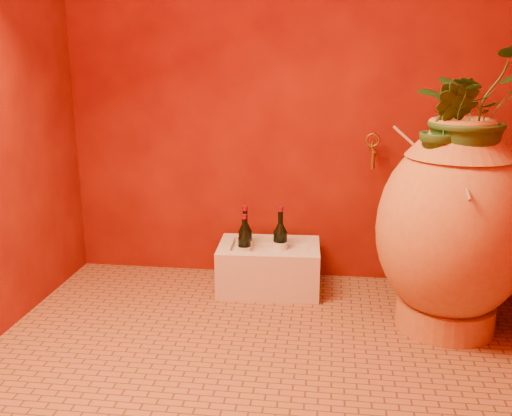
# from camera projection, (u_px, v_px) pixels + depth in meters

# --- Properties ---
(floor) EXTENTS (2.50, 2.50, 0.00)m
(floor) POSITION_uv_depth(u_px,v_px,m) (262.00, 356.00, 2.52)
(floor) COLOR brown
(floor) RESTS_ON ground
(wall_back) EXTENTS (2.50, 0.02, 2.50)m
(wall_back) POSITION_uv_depth(u_px,v_px,m) (284.00, 62.00, 3.15)
(wall_back) COLOR #5D0B05
(wall_back) RESTS_ON ground
(amphora) EXTENTS (0.84, 0.84, 1.02)m
(amphora) POSITION_uv_depth(u_px,v_px,m) (453.00, 228.00, 2.67)
(amphora) COLOR #BD7A35
(amphora) RESTS_ON floor
(stone_basin) EXTENTS (0.58, 0.41, 0.26)m
(stone_basin) POSITION_uv_depth(u_px,v_px,m) (269.00, 268.00, 3.21)
(stone_basin) COLOR beige
(stone_basin) RESTS_ON floor
(wine_bottle_a) EXTENTS (0.08, 0.08, 0.33)m
(wine_bottle_a) POSITION_uv_depth(u_px,v_px,m) (245.00, 243.00, 3.21)
(wine_bottle_a) COLOR black
(wine_bottle_a) RESTS_ON stone_basin
(wine_bottle_b) EXTENTS (0.07, 0.07, 0.30)m
(wine_bottle_b) POSITION_uv_depth(u_px,v_px,m) (244.00, 249.00, 3.15)
(wine_bottle_b) COLOR black
(wine_bottle_b) RESTS_ON stone_basin
(wine_bottle_c) EXTENTS (0.08, 0.08, 0.34)m
(wine_bottle_c) POSITION_uv_depth(u_px,v_px,m) (280.00, 244.00, 3.19)
(wine_bottle_c) COLOR black
(wine_bottle_c) RESTS_ON stone_basin
(wall_tap) EXTENTS (0.08, 0.17, 0.18)m
(wall_tap) POSITION_uv_depth(u_px,v_px,m) (372.00, 149.00, 3.11)
(wall_tap) COLOR olive
(wall_tap) RESTS_ON wall_back
(plant_main) EXTENTS (0.66, 0.65, 0.56)m
(plant_main) POSITION_uv_depth(u_px,v_px,m) (470.00, 112.00, 2.51)
(plant_main) COLOR #244D1B
(plant_main) RESTS_ON amphora
(plant_side) EXTENTS (0.28, 0.25, 0.42)m
(plant_side) POSITION_uv_depth(u_px,v_px,m) (447.00, 127.00, 2.48)
(plant_side) COLOR #244D1B
(plant_side) RESTS_ON amphora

